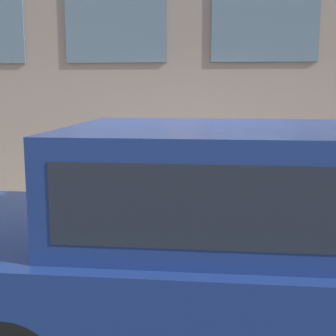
# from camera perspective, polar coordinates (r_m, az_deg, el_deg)

# --- Properties ---
(ground_plane) EXTENTS (80.00, 80.00, 0.00)m
(ground_plane) POSITION_cam_1_polar(r_m,az_deg,el_deg) (4.73, 0.15, -14.30)
(ground_plane) COLOR #2D2D30
(sidewalk) EXTENTS (2.74, 60.00, 0.13)m
(sidewalk) POSITION_cam_1_polar(r_m,az_deg,el_deg) (5.99, 1.55, -8.42)
(sidewalk) COLOR #B2ADA3
(sidewalk) RESTS_ON ground_plane
(fire_hydrant) EXTENTS (0.32, 0.44, 0.69)m
(fire_hydrant) POSITION_cam_1_polar(r_m,az_deg,el_deg) (5.10, 3.41, -6.73)
(fire_hydrant) COLOR gold
(fire_hydrant) RESTS_ON sidewalk
(person) EXTENTS (0.32, 0.21, 1.33)m
(person) POSITION_cam_1_polar(r_m,az_deg,el_deg) (5.30, -3.26, -1.14)
(person) COLOR #232328
(person) RESTS_ON sidewalk
(parked_truck_navy_near) EXTENTS (1.92, 5.00, 1.67)m
(parked_truck_navy_near) POSITION_cam_1_polar(r_m,az_deg,el_deg) (3.35, 14.12, -7.29)
(parked_truck_navy_near) COLOR black
(parked_truck_navy_near) RESTS_ON ground_plane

